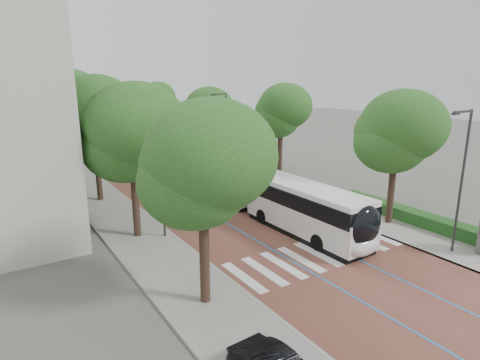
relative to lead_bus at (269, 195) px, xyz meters
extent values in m
plane|color=#51544C|center=(-1.60, -7.48, -1.63)|extent=(160.00, 160.00, 0.00)
cube|color=brown|center=(-1.60, 32.52, -1.62)|extent=(11.00, 140.00, 0.02)
cube|color=gray|center=(-9.10, 32.52, -1.57)|extent=(4.00, 140.00, 0.12)
cube|color=gray|center=(5.90, 32.52, -1.57)|extent=(4.00, 140.00, 0.12)
cube|color=gray|center=(-7.20, 32.52, -1.57)|extent=(0.20, 140.00, 0.14)
cube|color=gray|center=(4.00, 32.52, -1.57)|extent=(0.20, 140.00, 0.14)
cube|color=silver|center=(-6.40, -6.48, -1.60)|extent=(0.55, 3.60, 0.01)
cube|color=silver|center=(-5.15, -6.48, -1.60)|extent=(0.55, 3.60, 0.01)
cube|color=silver|center=(-3.90, -6.48, -1.60)|extent=(0.55, 3.60, 0.01)
cube|color=silver|center=(-2.65, -6.48, -1.60)|extent=(0.55, 3.60, 0.01)
cube|color=silver|center=(-1.40, -6.48, -1.60)|extent=(0.55, 3.60, 0.01)
cube|color=silver|center=(-0.15, -6.48, -1.60)|extent=(0.55, 3.60, 0.01)
cube|color=silver|center=(1.10, -6.48, -1.60)|extent=(0.55, 3.60, 0.01)
cube|color=silver|center=(2.35, -6.48, -1.60)|extent=(0.55, 3.60, 0.01)
cube|color=silver|center=(3.60, -6.48, -1.60)|extent=(0.55, 3.60, 0.01)
cube|color=#2470B5|center=(-3.20, 32.52, -1.60)|extent=(0.12, 126.00, 0.01)
cube|color=#2470B5|center=(0.00, 32.52, -1.60)|extent=(0.12, 126.00, 0.01)
cube|color=black|center=(-12.05, 20.52, 1.37)|extent=(0.12, 38.00, 1.60)
cube|color=black|center=(-12.05, 20.52, 4.57)|extent=(0.12, 38.00, 1.60)
cube|color=black|center=(-12.05, 20.52, 7.77)|extent=(0.12, 38.00, 1.60)
cube|color=black|center=(-12.05, 20.52, 10.77)|extent=(0.12, 38.00, 1.60)
cube|color=#1B4819|center=(7.50, -7.48, -1.11)|extent=(1.20, 14.00, 0.80)
cylinder|color=#313033|center=(5.20, -10.48, 2.49)|extent=(0.14, 0.14, 8.00)
cube|color=#313033|center=(4.40, -10.48, 6.39)|extent=(1.70, 0.12, 0.12)
cube|color=#313033|center=(3.70, -10.48, 6.31)|extent=(0.50, 0.20, 0.10)
cylinder|color=#313033|center=(5.20, 14.52, 2.49)|extent=(0.14, 0.14, 8.00)
cube|color=#313033|center=(4.40, 14.52, 6.39)|extent=(1.70, 0.12, 0.12)
cube|color=#313033|center=(3.70, 14.52, 6.31)|extent=(0.50, 0.20, 0.10)
cylinder|color=#313033|center=(-7.70, 0.52, 2.49)|extent=(0.14, 0.14, 8.00)
cylinder|color=black|center=(-9.10, -7.48, 0.53)|extent=(0.44, 0.44, 4.32)
ellipsoid|color=#204D18|center=(-9.10, -7.48, 4.46)|extent=(5.49, 5.49, 4.67)
cylinder|color=black|center=(-9.10, 1.52, 0.61)|extent=(0.44, 0.44, 4.48)
ellipsoid|color=#204D18|center=(-9.10, 1.52, 4.69)|extent=(6.19, 6.19, 5.26)
cylinder|color=black|center=(-9.10, 10.52, 0.78)|extent=(0.44, 0.44, 4.81)
ellipsoid|color=#204D18|center=(-9.10, 10.52, 5.15)|extent=(6.10, 6.10, 5.19)
cylinder|color=black|center=(-9.10, 20.52, 0.96)|extent=(0.44, 0.44, 5.18)
ellipsoid|color=#204D18|center=(-9.10, 20.52, 5.67)|extent=(6.17, 6.17, 5.24)
cylinder|color=black|center=(-9.10, 32.52, 0.96)|extent=(0.44, 0.44, 5.18)
ellipsoid|color=#204D18|center=(-9.10, 32.52, 5.67)|extent=(5.67, 5.67, 4.82)
cylinder|color=black|center=(-9.10, 47.52, 1.07)|extent=(0.44, 0.44, 5.39)
ellipsoid|color=#204D18|center=(-9.10, 47.52, 5.97)|extent=(5.42, 5.42, 4.61)
cylinder|color=black|center=(6.10, -5.48, 0.53)|extent=(0.44, 0.44, 4.32)
ellipsoid|color=#204D18|center=(6.10, -5.48, 4.46)|extent=(5.54, 5.54, 4.71)
cylinder|color=black|center=(6.10, 6.52, 0.72)|extent=(0.44, 0.44, 4.70)
ellipsoid|color=#204D18|center=(6.10, 6.52, 4.99)|extent=(4.80, 4.80, 4.08)
cylinder|color=black|center=(6.10, 20.52, 0.36)|extent=(0.44, 0.44, 3.97)
ellipsoid|color=#204D18|center=(6.10, 20.52, 3.97)|extent=(5.82, 5.82, 4.95)
cylinder|color=black|center=(6.10, 36.52, 0.58)|extent=(0.44, 0.44, 4.42)
ellipsoid|color=#204D18|center=(6.10, 36.52, 4.59)|extent=(5.28, 5.28, 4.49)
cylinder|color=black|center=(-0.02, 1.30, 0.15)|extent=(2.31, 0.94, 2.30)
cube|color=silver|center=(0.06, -3.83, -0.37)|extent=(2.64, 9.40, 1.82)
cube|color=black|center=(0.06, -3.83, 0.77)|extent=(2.68, 9.21, 0.97)
cube|color=white|center=(0.06, -3.83, 1.42)|extent=(2.59, 9.21, 0.31)
cube|color=black|center=(0.06, -3.83, -1.45)|extent=(2.59, 9.02, 0.35)
cube|color=silver|center=(-0.09, 5.62, -0.37)|extent=(2.62, 7.78, 1.82)
cube|color=black|center=(-0.09, 5.62, 0.77)|extent=(2.66, 7.62, 0.97)
cube|color=white|center=(-0.09, 5.62, 1.42)|extent=(2.57, 7.62, 0.31)
cube|color=black|center=(-0.09, 5.62, -1.45)|extent=(2.56, 7.47, 0.35)
ellipsoid|color=black|center=(0.13, -8.36, 0.38)|extent=(2.37, 1.14, 2.28)
ellipsoid|color=silver|center=(0.13, -8.41, -0.76)|extent=(2.37, 1.04, 1.14)
cylinder|color=black|center=(-1.04, -6.13, -1.13)|extent=(0.32, 1.00, 1.00)
cylinder|color=black|center=(1.22, -6.09, -1.13)|extent=(0.32, 1.00, 1.00)
cylinder|color=black|center=(-1.24, 7.27, -1.13)|extent=(0.32, 1.00, 1.00)
cylinder|color=black|center=(1.02, 7.31, -1.13)|extent=(0.32, 1.00, 1.00)
cylinder|color=black|center=(-1.12, -0.77, -1.13)|extent=(0.32, 1.00, 1.00)
cylinder|color=black|center=(1.14, -0.73, -1.13)|extent=(0.32, 1.00, 1.00)
cube|color=silver|center=(0.01, 17.01, -0.37)|extent=(3.13, 12.12, 1.82)
cube|color=black|center=(0.01, 17.01, 0.77)|extent=(3.16, 11.88, 0.97)
cube|color=white|center=(0.01, 17.01, 1.42)|extent=(3.07, 11.87, 0.31)
cube|color=black|center=(0.01, 17.01, -1.45)|extent=(3.06, 11.63, 0.35)
ellipsoid|color=black|center=(0.32, 11.17, 0.38)|extent=(2.41, 1.22, 2.28)
ellipsoid|color=silver|center=(0.32, 11.12, -0.76)|extent=(2.40, 1.12, 1.14)
cylinder|color=black|center=(-0.93, 13.35, -1.13)|extent=(0.35, 1.01, 1.00)
cylinder|color=black|center=(1.33, 13.47, -1.13)|extent=(0.35, 1.01, 1.00)
cylinder|color=black|center=(-1.32, 20.74, -1.13)|extent=(0.35, 1.01, 1.00)
cylinder|color=black|center=(0.94, 20.86, -1.13)|extent=(0.35, 1.01, 1.00)
cube|color=silver|center=(0.26, 29.85, -0.37)|extent=(2.51, 12.00, 1.82)
cube|color=black|center=(0.26, 29.85, 0.77)|extent=(2.55, 11.76, 0.97)
cube|color=white|center=(0.26, 29.85, 1.42)|extent=(2.46, 11.76, 0.31)
cube|color=black|center=(0.26, 29.85, -1.45)|extent=(2.46, 11.52, 0.35)
ellipsoid|color=black|center=(0.26, 24.00, 0.38)|extent=(2.35, 1.10, 2.28)
ellipsoid|color=silver|center=(0.26, 23.95, -0.76)|extent=(2.35, 1.00, 1.14)
cylinder|color=black|center=(-0.87, 26.25, -1.13)|extent=(0.30, 1.00, 1.00)
cylinder|color=black|center=(1.39, 26.26, -1.13)|extent=(0.30, 1.00, 1.00)
cylinder|color=black|center=(-0.88, 33.65, -1.13)|extent=(0.30, 1.00, 1.00)
cylinder|color=black|center=(1.38, 33.66, -1.13)|extent=(0.30, 1.00, 1.00)
cube|color=silver|center=(0.15, 43.33, -0.37)|extent=(2.84, 12.07, 1.82)
cube|color=black|center=(0.15, 43.33, 0.77)|extent=(2.87, 11.83, 0.97)
cube|color=white|center=(0.15, 43.33, 1.42)|extent=(2.78, 11.82, 0.31)
cube|color=black|center=(0.15, 43.33, -1.45)|extent=(2.77, 11.58, 0.35)
ellipsoid|color=black|center=(0.31, 37.48, 0.38)|extent=(2.38, 1.17, 2.28)
ellipsoid|color=silver|center=(0.31, 37.43, -0.76)|extent=(2.38, 1.07, 1.14)
cylinder|color=black|center=(-0.88, 39.70, -1.13)|extent=(0.33, 1.01, 1.00)
cylinder|color=black|center=(1.38, 39.76, -1.13)|extent=(0.33, 1.01, 1.00)
cylinder|color=black|center=(-1.09, 47.10, -1.13)|extent=(0.33, 1.01, 1.00)
cylinder|color=black|center=(1.17, 47.16, -1.13)|extent=(0.33, 1.01, 1.00)
camera|label=1|loc=(-16.43, -21.66, 8.13)|focal=30.00mm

